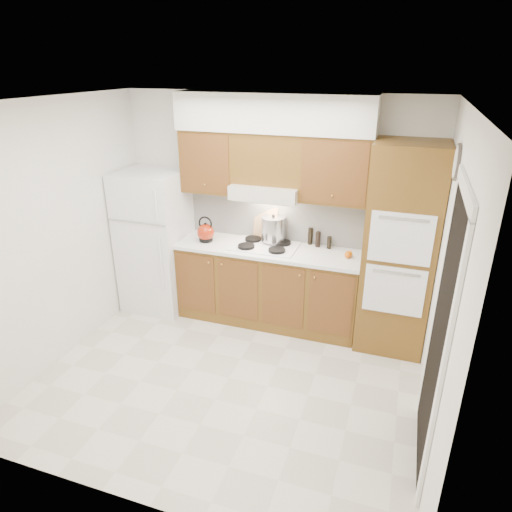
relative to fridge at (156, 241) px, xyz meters
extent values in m
plane|color=beige|center=(1.41, -1.14, -0.86)|extent=(3.60, 3.60, 0.00)
plane|color=white|center=(1.41, -1.14, 1.74)|extent=(3.60, 3.60, 0.00)
cube|color=white|center=(1.41, 0.36, 0.44)|extent=(3.60, 0.02, 2.60)
cube|color=white|center=(-0.40, -1.14, 0.44)|extent=(0.02, 3.00, 2.60)
cube|color=white|center=(3.21, -1.14, 0.44)|extent=(0.02, 3.00, 2.60)
cube|color=white|center=(0.00, 0.00, 0.00)|extent=(0.75, 0.72, 1.72)
cube|color=brown|center=(1.43, 0.06, -0.41)|extent=(2.11, 0.60, 0.90)
cube|color=white|center=(1.43, 0.05, 0.06)|extent=(2.13, 0.62, 0.04)
cube|color=white|center=(1.43, 0.34, 0.36)|extent=(2.11, 0.03, 0.56)
cube|color=brown|center=(2.85, 0.03, 0.24)|extent=(0.70, 0.65, 2.20)
cube|color=brown|center=(0.69, 0.19, 0.99)|extent=(0.63, 0.33, 0.70)
cube|color=brown|center=(2.12, 0.19, 0.99)|extent=(0.73, 0.33, 0.70)
cube|color=silver|center=(1.38, 0.13, 0.71)|extent=(0.75, 0.45, 0.15)
cube|color=brown|center=(1.38, 0.19, 1.06)|extent=(0.75, 0.33, 0.55)
cube|color=silver|center=(1.43, 0.18, 1.54)|extent=(2.13, 0.36, 0.40)
cube|color=white|center=(1.38, 0.07, 0.09)|extent=(0.74, 0.50, 0.01)
cube|color=black|center=(3.19, -1.49, 0.19)|extent=(0.02, 0.90, 2.10)
cylinder|color=#3F3833|center=(3.19, -0.59, 1.29)|extent=(0.02, 0.30, 0.30)
sphere|color=#97210B|center=(0.68, 0.01, 0.19)|extent=(0.20, 0.20, 0.20)
cube|color=tan|center=(1.31, 0.31, 0.28)|extent=(0.30, 0.13, 0.38)
cylinder|color=#ABABB0|center=(1.44, 0.21, 0.25)|extent=(0.31, 0.31, 0.28)
cylinder|color=black|center=(1.85, 0.31, 0.18)|extent=(0.07, 0.07, 0.20)
cylinder|color=black|center=(1.95, 0.26, 0.17)|extent=(0.07, 0.07, 0.18)
cylinder|color=black|center=(2.09, 0.25, 0.15)|extent=(0.07, 0.07, 0.14)
sphere|color=#E0550B|center=(2.33, 0.04, 0.12)|extent=(0.09, 0.09, 0.07)
sphere|color=orange|center=(2.34, 0.07, 0.12)|extent=(0.09, 0.09, 0.07)
camera|label=1|loc=(2.84, -4.54, 2.02)|focal=32.00mm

